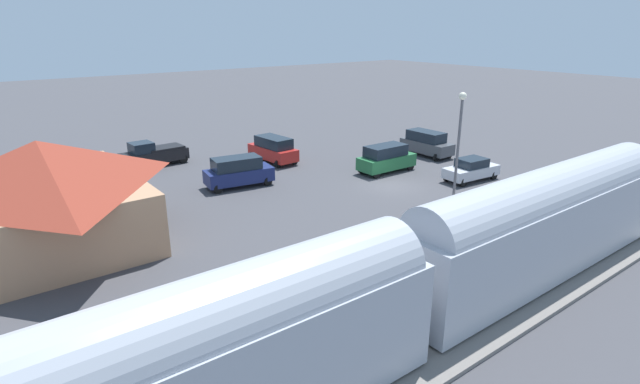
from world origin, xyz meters
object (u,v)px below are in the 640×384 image
object	(u,v)px
pickup_black	(153,154)
suv_navy	(238,171)
passenger_train	(408,276)
suv_charcoal	(426,143)
light_pole_near_platform	(458,143)
station_building	(45,191)
suv_green	(386,158)
suv_red	(273,149)
pedestrian_waiting_far	(472,223)
pedestrian_on_platform	(476,228)
sedan_silver	(471,169)

from	to	relation	value
pickup_black	suv_navy	distance (m)	9.86
passenger_train	suv_charcoal	distance (m)	29.02
suv_navy	light_pole_near_platform	world-z (taller)	light_pole_near_platform
station_building	suv_green	distance (m)	24.28
pickup_black	suv_charcoal	bearing A→B (deg)	-118.78
pickup_black	suv_green	xyz separation A→B (m)	(-13.22, -14.36, 0.12)
suv_charcoal	suv_red	xyz separation A→B (m)	(6.50, 12.34, 0.00)
suv_charcoal	light_pole_near_platform	size ratio (longest dim) A/B	0.63
station_building	suv_red	world-z (taller)	station_building
pedestrian_waiting_far	pickup_black	xyz separation A→B (m)	(26.14, 8.06, -0.25)
pedestrian_on_platform	light_pole_near_platform	distance (m)	5.46
suv_navy	suv_red	xyz separation A→B (m)	(4.31, -5.71, 0.00)
suv_navy	sedan_silver	distance (m)	17.63
pickup_black	light_pole_near_platform	bearing A→B (deg)	-156.61
pedestrian_on_platform	suv_charcoal	xyz separation A→B (m)	(15.06, -13.35, -0.13)
station_building	suv_green	world-z (taller)	station_building
pedestrian_waiting_far	suv_green	distance (m)	14.38
suv_charcoal	suv_green	distance (m)	6.91
station_building	pedestrian_waiting_far	bearing A→B (deg)	-128.20
pedestrian_waiting_far	suv_charcoal	distance (m)	19.53
passenger_train	light_pole_near_platform	distance (m)	13.33
suv_navy	suv_red	size ratio (longest dim) A/B	1.02
pedestrian_waiting_far	suv_charcoal	size ratio (longest dim) A/B	0.35
light_pole_near_platform	pedestrian_on_platform	bearing A→B (deg)	145.12
pedestrian_on_platform	suv_red	world-z (taller)	suv_red
passenger_train	pedestrian_on_platform	world-z (taller)	passenger_train
pedestrian_waiting_far	station_building	bearing A→B (deg)	51.80
station_building	pickup_black	xyz separation A→B (m)	(12.07, -9.82, -1.94)
pedestrian_waiting_far	sedan_silver	world-z (taller)	pedestrian_waiting_far
pedestrian_on_platform	suv_red	size ratio (longest dim) A/B	0.34
pickup_black	suv_red	xyz separation A→B (m)	(-5.07, -8.73, 0.12)
passenger_train	suv_red	xyz separation A→B (m)	(24.99, -9.95, -1.71)
sedan_silver	suv_charcoal	xyz separation A→B (m)	(7.25, -3.17, 0.27)
pedestrian_on_platform	suv_charcoal	size ratio (longest dim) A/B	0.35
light_pole_near_platform	sedan_silver	bearing A→B (deg)	-60.44
station_building	sedan_silver	world-z (taller)	station_building
sedan_silver	suv_green	size ratio (longest dim) A/B	0.94
pickup_black	suv_navy	size ratio (longest dim) A/B	1.07
suv_navy	pickup_black	bearing A→B (deg)	17.87
passenger_train	suv_red	distance (m)	26.96
suv_green	passenger_train	bearing A→B (deg)	137.23
suv_navy	suv_green	bearing A→B (deg)	-108.69
pedestrian_on_platform	sedan_silver	distance (m)	12.84
pickup_black	suv_charcoal	xyz separation A→B (m)	(-11.57, -21.07, 0.12)
pedestrian_waiting_far	pickup_black	bearing A→B (deg)	17.14
suv_charcoal	suv_red	bearing A→B (deg)	62.21
pedestrian_waiting_far	pickup_black	world-z (taller)	pickup_black
station_building	pickup_black	bearing A→B (deg)	-39.14
suv_charcoal	suv_red	world-z (taller)	same
pedestrian_on_platform	suv_red	distance (m)	21.59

